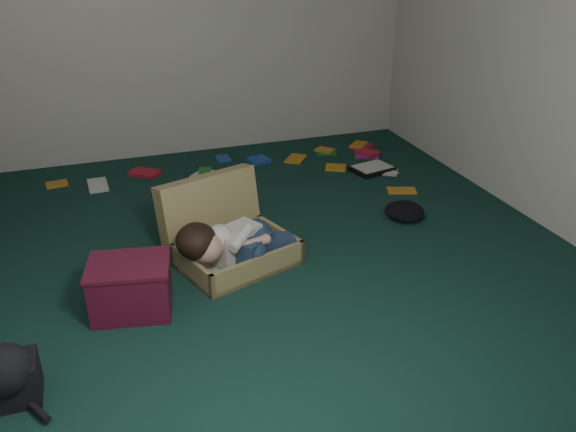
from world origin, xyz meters
TOP-DOWN VIEW (x-y plane):
  - floor at (0.00, 0.00)m, footprint 4.50×4.50m
  - wall_back at (0.00, 2.25)m, footprint 4.50×0.00m
  - wall_front at (0.00, -2.25)m, footprint 4.50×0.00m
  - wall_right at (2.00, 0.00)m, footprint 0.00×4.50m
  - suitcase at (-0.37, 0.07)m, footprint 0.92×0.91m
  - person at (-0.36, -0.12)m, footprint 0.81×0.41m
  - maroon_bin at (-1.05, -0.38)m, footprint 0.53×0.45m
  - backpack at (-1.70, -0.94)m, footprint 0.40×0.32m
  - clothing_pile at (1.23, 0.28)m, footprint 0.49×0.42m
  - paper_tray at (1.28, 1.17)m, footprint 0.41×0.34m
  - book_scatter at (0.40, 1.56)m, footprint 3.15×1.51m

SIDE VIEW (x-z plane):
  - floor at x=0.00m, z-range 0.00..0.00m
  - book_scatter at x=0.40m, z-range 0.00..0.02m
  - paper_tray at x=1.28m, z-range 0.00..0.05m
  - clothing_pile at x=1.23m, z-range 0.00..0.14m
  - backpack at x=-1.70m, z-range 0.00..0.24m
  - suitcase at x=-0.37m, z-range -0.11..0.43m
  - maroon_bin at x=-1.05m, z-range 0.00..0.32m
  - person at x=-0.36m, z-range 0.04..0.37m
  - wall_back at x=0.00m, z-range -0.95..3.55m
  - wall_front at x=0.00m, z-range -0.95..3.55m
  - wall_right at x=2.00m, z-range -0.95..3.55m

